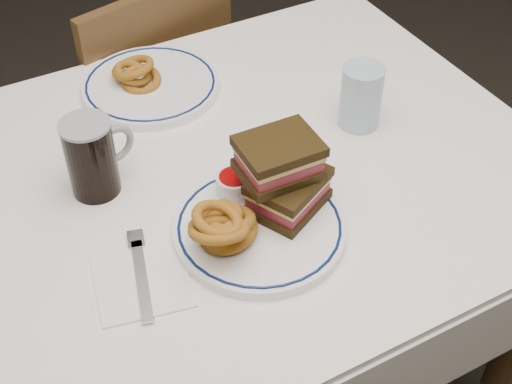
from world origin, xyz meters
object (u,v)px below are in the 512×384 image
reuben_sandwich (284,175)px  far_plate (151,86)px  beer_mug (92,156)px  chair_far (144,115)px  main_plate (259,228)px

reuben_sandwich → far_plate: size_ratio=0.56×
beer_mug → reuben_sandwich: bearing=-38.9°
reuben_sandwich → beer_mug: bearing=141.1°
chair_far → beer_mug: beer_mug is taller
beer_mug → far_plate: bearing=49.9°
chair_far → main_plate: chair_far is taller
reuben_sandwich → far_plate: bearing=97.8°
far_plate → reuben_sandwich: bearing=-82.2°
beer_mug → far_plate: beer_mug is taller
far_plate → beer_mug: bearing=-130.1°
chair_far → far_plate: bearing=-103.8°
chair_far → reuben_sandwich: bearing=-91.5°
main_plate → reuben_sandwich: 0.09m
chair_far → far_plate: chair_far is taller
chair_far → reuben_sandwich: (-0.02, -0.72, 0.37)m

